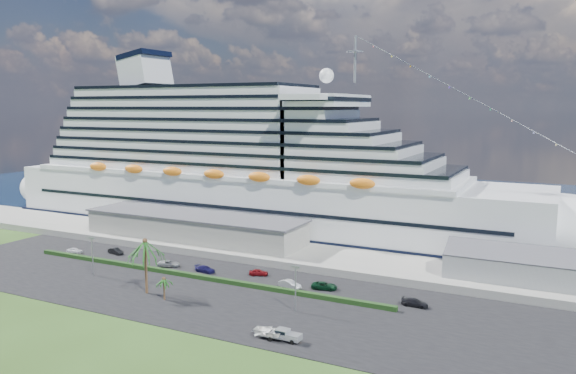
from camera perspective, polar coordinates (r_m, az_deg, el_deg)
The scene contains 22 objects.
ground at distance 104.61m, azimuth -11.36°, elevation -12.01°, with size 420.00×420.00×0.00m, color #2C4517.
asphalt_lot at distance 112.93m, azimuth -7.87°, elevation -10.36°, with size 140.00×38.00×0.12m, color black.
wharf at distance 136.52m, azimuth -0.94°, elevation -6.64°, with size 240.00×20.00×1.80m, color gray.
water at distance 218.76m, azimuth 10.03°, elevation -1.37°, with size 420.00×160.00×0.02m, color #0B1A31.
cruise_ship at distance 164.53m, azimuth -3.74°, elevation 1.49°, with size 191.00×38.00×54.00m.
terminal_building at distance 148.49m, azimuth -9.55°, elevation -3.91°, with size 61.00×15.00×6.30m.
port_shed at distance 121.47m, azimuth 21.56°, elevation -7.40°, with size 24.00×12.31×7.37m.
hedge at distance 121.10m, azimuth -9.69°, elevation -8.86°, with size 88.00×1.10×0.90m, color black.
lamp_post_left at distance 126.85m, azimuth -19.26°, elevation -6.19°, with size 1.60×0.35×8.27m.
lamp_post_right at distance 99.20m, azimuth 0.77°, elevation -9.71°, with size 1.60×0.35×8.27m.
palm_tall at distance 111.01m, azimuth -14.31°, elevation -5.95°, with size 8.82×8.82×11.13m.
palm_short at distance 107.96m, azimuth -12.50°, elevation -9.35°, with size 3.53×3.53×4.56m.
parked_car_0 at distance 148.15m, azimuth -20.85°, elevation -6.05°, with size 1.56×3.87×1.32m, color white.
parked_car_1 at distance 144.02m, azimuth -17.11°, elevation -6.24°, with size 1.55×4.45×1.47m, color black.
parked_car_2 at distance 130.11m, azimuth -12.01°, elevation -7.62°, with size 2.26×4.91×1.36m, color #96999E.
parked_car_3 at distance 124.48m, azimuth -8.43°, elevation -8.24°, with size 1.95×4.79×1.39m, color #19164D.
parked_car_4 at distance 121.04m, azimuth -3.00°, elevation -8.64°, with size 1.63×4.06×1.38m, color maroon.
parked_car_5 at distance 112.81m, azimuth 0.18°, elevation -9.85°, with size 1.65×4.72×1.55m, color #A7A9AE.
parked_car_6 at distance 112.40m, azimuth 3.72°, elevation -9.98°, with size 2.36×5.13×1.43m, color #0C311B.
parked_car_7 at distance 105.63m, azimuth 12.75°, elevation -11.38°, with size 1.96×4.83×1.40m, color black.
pickup_truck at distance 89.19m, azimuth -0.26°, elevation -14.75°, with size 4.99×2.00×1.74m.
boat_trailer at distance 89.72m, azimuth -1.80°, elevation -14.46°, with size 6.23×4.12×1.78m.
Camera 1 is at (61.11, -76.98, 35.83)m, focal length 35.00 mm.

